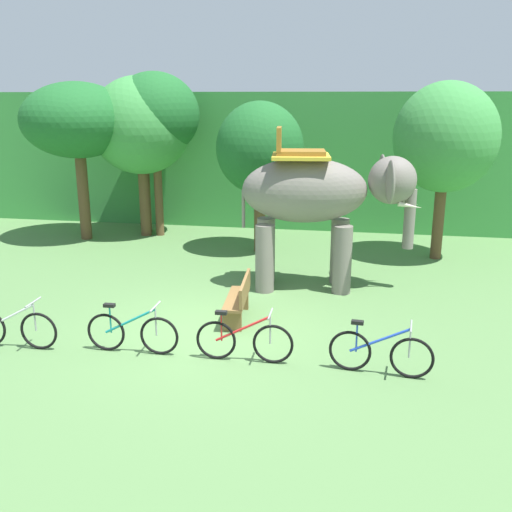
# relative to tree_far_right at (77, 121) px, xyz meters

# --- Properties ---
(ground_plane) EXTENTS (80.00, 80.00, 0.00)m
(ground_plane) POSITION_rel_tree_far_right_xyz_m (5.83, -6.70, -3.72)
(ground_plane) COLOR #567F47
(foliage_hedge) EXTENTS (36.00, 6.00, 4.60)m
(foliage_hedge) POSITION_rel_tree_far_right_xyz_m (5.83, 5.45, -1.42)
(foliage_hedge) COLOR #3D8E42
(foliage_hedge) RESTS_ON ground
(tree_far_right) EXTENTS (3.41, 3.41, 4.90)m
(tree_far_right) POSITION_rel_tree_far_right_xyz_m (0.00, 0.00, 0.00)
(tree_far_right) COLOR brown
(tree_far_right) RESTS_ON ground
(tree_right) EXTENTS (2.38, 2.38, 4.59)m
(tree_right) POSITION_rel_tree_far_right_xyz_m (1.62, 1.26, -0.22)
(tree_right) COLOR brown
(tree_right) RESTS_ON ground
(tree_center_right) EXTENTS (3.17, 3.17, 5.10)m
(tree_center_right) POSITION_rel_tree_far_right_xyz_m (1.73, 0.82, -0.17)
(tree_center_right) COLOR brown
(tree_center_right) RESTS_ON ground
(tree_center_left) EXTENTS (2.80, 2.80, 5.22)m
(tree_center_left) POSITION_rel_tree_far_right_xyz_m (2.18, 0.90, 0.16)
(tree_center_left) COLOR brown
(tree_center_left) RESTS_ON ground
(tree_left) EXTENTS (2.50, 2.50, 4.34)m
(tree_left) POSITION_rel_tree_far_right_xyz_m (5.79, -0.53, -0.71)
(tree_left) COLOR brown
(tree_left) RESTS_ON ground
(tree_far_left) EXTENTS (2.79, 2.79, 4.87)m
(tree_far_left) POSITION_rel_tree_far_right_xyz_m (10.86, -0.42, -0.35)
(tree_far_left) COLOR brown
(tree_far_left) RESTS_ON ground
(elephant) EXTENTS (4.22, 2.13, 3.78)m
(elephant) POSITION_rel_tree_far_right_xyz_m (7.70, -3.58, -1.52)
(elephant) COLOR slate
(elephant) RESTS_ON ground
(bike_white) EXTENTS (1.71, 0.52, 0.92)m
(bike_white) POSITION_rel_tree_far_right_xyz_m (2.52, -8.04, -3.33)
(bike_white) COLOR black
(bike_white) RESTS_ON ground
(bike_teal) EXTENTS (1.71, 0.52, 0.92)m
(bike_teal) POSITION_rel_tree_far_right_xyz_m (4.74, -7.86, -3.33)
(bike_teal) COLOR black
(bike_teal) RESTS_ON ground
(bike_red) EXTENTS (1.71, 0.52, 0.92)m
(bike_red) POSITION_rel_tree_far_right_xyz_m (6.77, -7.85, -3.33)
(bike_red) COLOR black
(bike_red) RESTS_ON ground
(bike_blue) EXTENTS (1.71, 0.52, 0.92)m
(bike_blue) POSITION_rel_tree_far_right_xyz_m (9.07, -7.93, -3.33)
(bike_blue) COLOR black
(bike_blue) RESTS_ON ground
(wooden_bench) EXTENTS (0.53, 1.53, 0.89)m
(wooden_bench) POSITION_rel_tree_far_right_xyz_m (6.31, -5.99, -3.24)
(wooden_bench) COLOR brown
(wooden_bench) RESTS_ON ground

